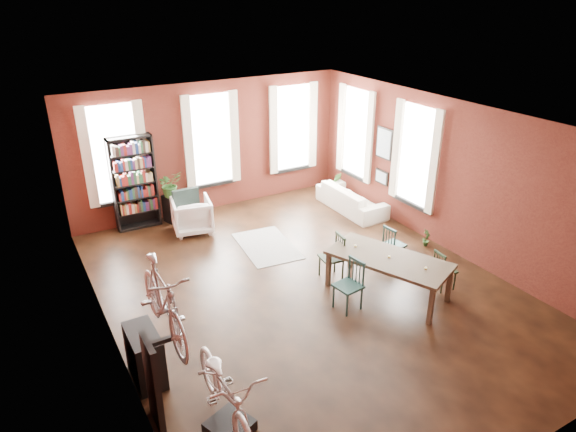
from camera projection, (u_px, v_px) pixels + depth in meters
room at (302, 170)px, 9.43m from camera, size 9.00×9.04×3.22m
dining_table at (387, 275)px, 9.42m from camera, size 1.79×2.40×0.75m
dining_chair_a at (348, 286)px, 8.93m from camera, size 0.48×0.48×0.93m
dining_chair_b at (331, 257)px, 9.89m from camera, size 0.46×0.46×0.90m
dining_chair_c at (445, 270)px, 9.58m from camera, size 0.40×0.40×0.78m
dining_chair_d at (394, 245)px, 10.46m from camera, size 0.42×0.42×0.83m
bookshelf at (134, 183)px, 11.75m from camera, size 1.00×0.32×2.20m
white_armchair at (192, 214)px, 11.78m from camera, size 0.99×0.95×0.88m
cream_sofa at (352, 195)px, 12.94m from camera, size 0.61×2.08×0.81m
striped_rug at (267, 246)px, 11.27m from camera, size 1.26×1.84×0.01m
bike_trainer at (230, 426)px, 6.59m from camera, size 0.65×0.65×0.15m
bike_wall_rack at (153, 384)px, 6.48m from camera, size 0.16×0.60×1.30m
console_table at (145, 356)px, 7.35m from camera, size 0.40×0.80×0.80m
plant_stand at (172, 208)px, 12.34m from camera, size 0.42×0.42×0.67m
plant_by_sofa at (335, 190)px, 13.91m from camera, size 0.56×0.76×0.30m
plant_small at (426, 243)px, 11.26m from camera, size 0.37×0.46×0.15m
bicycle_floor at (224, 361)px, 6.15m from camera, size 0.75×1.07×1.96m
bicycle_hung at (160, 278)px, 5.98m from camera, size 0.47×1.00×1.66m
plant_on_stand at (170, 187)px, 12.07m from camera, size 0.69×0.74×0.47m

